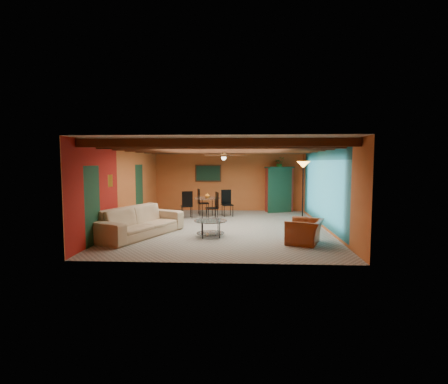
# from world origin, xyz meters

# --- Properties ---
(room) EXTENTS (6.52, 8.01, 2.71)m
(room) POSITION_xyz_m (0.00, 0.11, 2.36)
(room) COLOR gray
(room) RESTS_ON ground
(sofa) EXTENTS (2.21, 3.09, 0.84)m
(sofa) POSITION_xyz_m (-2.37, -1.41, 0.42)
(sofa) COLOR tan
(sofa) RESTS_ON ground
(armchair) EXTENTS (1.16, 1.23, 0.64)m
(armchair) POSITION_xyz_m (2.25, -2.12, 0.32)
(armchair) COLOR maroon
(armchair) RESTS_ON ground
(coffee_table) EXTENTS (1.10, 1.10, 0.49)m
(coffee_table) POSITION_xyz_m (-0.30, -1.43, 0.24)
(coffee_table) COLOR silver
(coffee_table) RESTS_ON ground
(dining_table) EXTENTS (2.55, 2.55, 1.06)m
(dining_table) POSITION_xyz_m (-0.75, 2.05, 0.53)
(dining_table) COLOR white
(dining_table) RESTS_ON ground
(armoire) EXTENTS (1.19, 0.89, 1.88)m
(armoire) POSITION_xyz_m (2.20, 3.70, 0.94)
(armoire) COLOR maroon
(armoire) RESTS_ON ground
(floor_lamp) EXTENTS (0.57, 0.57, 2.18)m
(floor_lamp) POSITION_xyz_m (2.65, 0.54, 1.09)
(floor_lamp) COLOR black
(floor_lamp) RESTS_ON ground
(ceiling_fan) EXTENTS (1.50, 1.50, 0.44)m
(ceiling_fan) POSITION_xyz_m (0.00, 0.00, 2.36)
(ceiling_fan) COLOR #472614
(ceiling_fan) RESTS_ON ceiling
(painting) EXTENTS (1.05, 0.03, 0.65)m
(painting) POSITION_xyz_m (-0.90, 3.96, 1.65)
(painting) COLOR black
(painting) RESTS_ON wall_back
(potted_plant) EXTENTS (0.46, 0.41, 0.46)m
(potted_plant) POSITION_xyz_m (2.20, 3.70, 2.11)
(potted_plant) COLOR #26661E
(potted_plant) RESTS_ON armoire
(vase) EXTENTS (0.21, 0.21, 0.19)m
(vase) POSITION_xyz_m (-0.75, 2.05, 1.15)
(vase) COLOR orange
(vase) RESTS_ON dining_table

